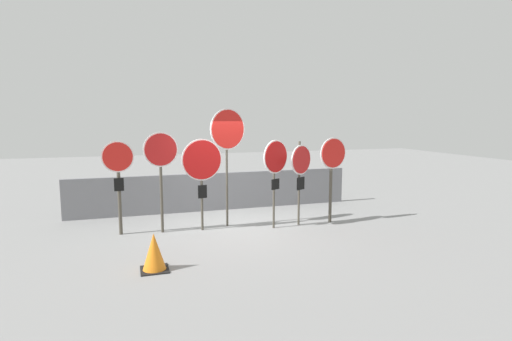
{
  "coord_description": "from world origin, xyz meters",
  "views": [
    {
      "loc": [
        -2.25,
        -8.85,
        2.57
      ],
      "look_at": [
        0.56,
        0.0,
        1.35
      ],
      "focal_mm": 28.0,
      "sensor_mm": 36.0,
      "label": 1
    }
  ],
  "objects_px": {
    "stop_sign_4": "(276,163)",
    "stop_sign_6": "(332,162)",
    "stop_sign_2": "(202,164)",
    "stop_sign_3": "(228,136)",
    "stop_sign_5": "(301,166)",
    "traffic_cone_0": "(154,252)",
    "stop_sign_0": "(118,170)",
    "stop_sign_1": "(161,158)"
  },
  "relations": [
    {
      "from": "stop_sign_4",
      "to": "stop_sign_5",
      "type": "xyz_separation_m",
      "value": [
        0.67,
        0.08,
        -0.11
      ]
    },
    {
      "from": "stop_sign_6",
      "to": "stop_sign_2",
      "type": "bearing_deg",
      "value": 164.78
    },
    {
      "from": "stop_sign_6",
      "to": "stop_sign_1",
      "type": "bearing_deg",
      "value": 164.36
    },
    {
      "from": "stop_sign_2",
      "to": "stop_sign_3",
      "type": "relative_size",
      "value": 0.76
    },
    {
      "from": "stop_sign_2",
      "to": "stop_sign_0",
      "type": "bearing_deg",
      "value": 165.45
    },
    {
      "from": "stop_sign_0",
      "to": "stop_sign_4",
      "type": "relative_size",
      "value": 1.0
    },
    {
      "from": "stop_sign_3",
      "to": "stop_sign_4",
      "type": "bearing_deg",
      "value": -48.3
    },
    {
      "from": "stop_sign_1",
      "to": "traffic_cone_0",
      "type": "xyz_separation_m",
      "value": [
        -0.32,
        -2.25,
        -1.37
      ]
    },
    {
      "from": "stop_sign_2",
      "to": "stop_sign_6",
      "type": "bearing_deg",
      "value": -12.25
    },
    {
      "from": "stop_sign_2",
      "to": "stop_sign_5",
      "type": "height_order",
      "value": "stop_sign_2"
    },
    {
      "from": "stop_sign_5",
      "to": "traffic_cone_0",
      "type": "bearing_deg",
      "value": -179.73
    },
    {
      "from": "stop_sign_4",
      "to": "stop_sign_6",
      "type": "bearing_deg",
      "value": -23.67
    },
    {
      "from": "stop_sign_1",
      "to": "stop_sign_6",
      "type": "xyz_separation_m",
      "value": [
        4.05,
        -0.34,
        -0.19
      ]
    },
    {
      "from": "traffic_cone_0",
      "to": "stop_sign_3",
      "type": "bearing_deg",
      "value": 51.5
    },
    {
      "from": "stop_sign_3",
      "to": "stop_sign_1",
      "type": "bearing_deg",
      "value": 162.33
    },
    {
      "from": "stop_sign_5",
      "to": "traffic_cone_0",
      "type": "relative_size",
      "value": 3.13
    },
    {
      "from": "stop_sign_4",
      "to": "stop_sign_3",
      "type": "bearing_deg",
      "value": 125.8
    },
    {
      "from": "stop_sign_0",
      "to": "stop_sign_1",
      "type": "distance_m",
      "value": 0.94
    },
    {
      "from": "stop_sign_3",
      "to": "traffic_cone_0",
      "type": "bearing_deg",
      "value": -149.56
    },
    {
      "from": "stop_sign_4",
      "to": "stop_sign_2",
      "type": "bearing_deg",
      "value": 141.83
    },
    {
      "from": "stop_sign_3",
      "to": "stop_sign_5",
      "type": "height_order",
      "value": "stop_sign_3"
    },
    {
      "from": "stop_sign_1",
      "to": "stop_sign_4",
      "type": "distance_m",
      "value": 2.58
    },
    {
      "from": "stop_sign_0",
      "to": "traffic_cone_0",
      "type": "height_order",
      "value": "stop_sign_0"
    },
    {
      "from": "stop_sign_2",
      "to": "stop_sign_3",
      "type": "height_order",
      "value": "stop_sign_3"
    },
    {
      "from": "stop_sign_1",
      "to": "stop_sign_3",
      "type": "distance_m",
      "value": 1.61
    },
    {
      "from": "stop_sign_1",
      "to": "stop_sign_2",
      "type": "relative_size",
      "value": 1.07
    },
    {
      "from": "stop_sign_0",
      "to": "stop_sign_6",
      "type": "bearing_deg",
      "value": -8.26
    },
    {
      "from": "stop_sign_0",
      "to": "stop_sign_2",
      "type": "distance_m",
      "value": 1.81
    },
    {
      "from": "stop_sign_3",
      "to": "stop_sign_5",
      "type": "distance_m",
      "value": 1.87
    },
    {
      "from": "stop_sign_4",
      "to": "stop_sign_6",
      "type": "xyz_separation_m",
      "value": [
        1.51,
        0.09,
        -0.05
      ]
    },
    {
      "from": "stop_sign_4",
      "to": "traffic_cone_0",
      "type": "xyz_separation_m",
      "value": [
        -2.86,
        -1.83,
        -1.24
      ]
    },
    {
      "from": "stop_sign_0",
      "to": "stop_sign_5",
      "type": "distance_m",
      "value": 4.14
    },
    {
      "from": "stop_sign_3",
      "to": "stop_sign_4",
      "type": "relative_size",
      "value": 1.34
    },
    {
      "from": "stop_sign_6",
      "to": "traffic_cone_0",
      "type": "relative_size",
      "value": 3.26
    },
    {
      "from": "stop_sign_0",
      "to": "stop_sign_1",
      "type": "xyz_separation_m",
      "value": [
        0.9,
        -0.11,
        0.23
      ]
    },
    {
      "from": "stop_sign_3",
      "to": "stop_sign_4",
      "type": "height_order",
      "value": "stop_sign_3"
    },
    {
      "from": "stop_sign_1",
      "to": "stop_sign_4",
      "type": "height_order",
      "value": "stop_sign_1"
    },
    {
      "from": "stop_sign_1",
      "to": "stop_sign_6",
      "type": "relative_size",
      "value": 1.08
    },
    {
      "from": "stop_sign_1",
      "to": "stop_sign_6",
      "type": "height_order",
      "value": "stop_sign_1"
    },
    {
      "from": "stop_sign_4",
      "to": "traffic_cone_0",
      "type": "distance_m",
      "value": 3.61
    },
    {
      "from": "stop_sign_0",
      "to": "stop_sign_4",
      "type": "xyz_separation_m",
      "value": [
        3.44,
        -0.54,
        0.1
      ]
    },
    {
      "from": "stop_sign_2",
      "to": "stop_sign_4",
      "type": "height_order",
      "value": "stop_sign_2"
    }
  ]
}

